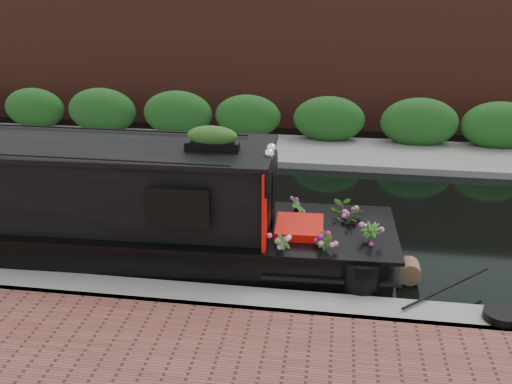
# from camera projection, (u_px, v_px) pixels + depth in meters

# --- Properties ---
(ground) EXTENTS (80.00, 80.00, 0.00)m
(ground) POSITION_uv_depth(u_px,v_px,m) (212.00, 215.00, 11.55)
(ground) COLOR black
(ground) RESTS_ON ground
(near_bank_coping) EXTENTS (40.00, 0.60, 0.50)m
(near_bank_coping) POSITION_uv_depth(u_px,v_px,m) (164.00, 305.00, 8.53)
(near_bank_coping) COLOR gray
(near_bank_coping) RESTS_ON ground
(far_bank_path) EXTENTS (40.00, 2.40, 0.34)m
(far_bank_path) POSITION_uv_depth(u_px,v_px,m) (246.00, 152.00, 15.41)
(far_bank_path) COLOR slate
(far_bank_path) RESTS_ON ground
(far_hedge) EXTENTS (40.00, 1.10, 2.80)m
(far_hedge) POSITION_uv_depth(u_px,v_px,m) (251.00, 142.00, 16.23)
(far_hedge) COLOR #1C4C19
(far_hedge) RESTS_ON ground
(far_brick_wall) EXTENTS (40.00, 1.00, 8.00)m
(far_brick_wall) POSITION_uv_depth(u_px,v_px,m) (261.00, 123.00, 18.16)
(far_brick_wall) COLOR #56261D
(far_brick_wall) RESTS_ON ground
(narrowboat) EXTENTS (11.35, 2.33, 2.65)m
(narrowboat) POSITION_uv_depth(u_px,v_px,m) (45.00, 213.00, 9.72)
(narrowboat) COLOR black
(narrowboat) RESTS_ON ground
(rope_fender) EXTENTS (0.36, 0.35, 0.36)m
(rope_fender) POSITION_uv_depth(u_px,v_px,m) (409.00, 271.00, 9.12)
(rope_fender) COLOR brown
(rope_fender) RESTS_ON ground
(coiled_mooring_rope) EXTENTS (0.48, 0.48, 0.12)m
(coiled_mooring_rope) POSITION_uv_depth(u_px,v_px,m) (501.00, 315.00, 7.75)
(coiled_mooring_rope) COLOR black
(coiled_mooring_rope) RESTS_ON near_bank_coping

